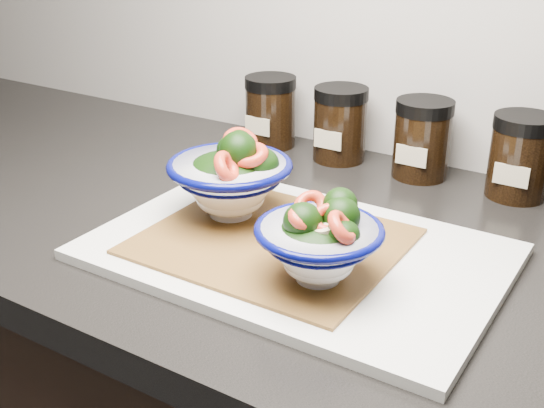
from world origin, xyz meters
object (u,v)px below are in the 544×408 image
Objects in this scene: spice_jar_a at (270,111)px; spice_jar_c at (422,139)px; spice_jar_d at (520,157)px; bowl_right at (320,241)px; cutting_board at (296,252)px; bowl_left at (232,176)px; spice_jar_b at (340,124)px.

spice_jar_a is 0.26m from spice_jar_c.
bowl_right is at bearing -106.45° from spice_jar_d.
spice_jar_c reaches higher than cutting_board.
bowl_left is 1.16× the size of bowl_right.
spice_jar_d reaches higher than bowl_right.
spice_jar_d is (0.11, 0.36, -0.00)m from bowl_right.
spice_jar_b is (-0.16, 0.36, -0.00)m from bowl_right.
cutting_board is 3.98× the size of spice_jar_b.
spice_jar_d is at bearing 61.79° from cutting_board.
spice_jar_b is 0.13m from spice_jar_c.
bowl_left is 0.31m from spice_jar_c.
bowl_right is 1.16× the size of spice_jar_c.
bowl_left reaches higher than spice_jar_c.
cutting_board is at bearing -95.19° from spice_jar_c.
spice_jar_a reaches higher than cutting_board.
spice_jar_a is at bearing 180.00° from spice_jar_b.
spice_jar_a and spice_jar_c have the same top height.
spice_jar_d reaches higher than cutting_board.
bowl_right is 1.16× the size of spice_jar_d.
bowl_left is 0.18m from bowl_right.
spice_jar_d is (0.27, 0.28, -0.01)m from bowl_left.
bowl_right is (0.06, -0.05, 0.05)m from cutting_board.
bowl_right is at bearing -85.17° from spice_jar_c.
cutting_board is 2.97× the size of bowl_left.
spice_jar_a is 1.00× the size of spice_jar_d.
spice_jar_b and spice_jar_c have the same top height.
bowl_right is (0.16, -0.08, -0.01)m from bowl_left.
bowl_left is at bearing -134.10° from spice_jar_d.
spice_jar_c is at bearing 64.39° from bowl_left.
cutting_board is at bearing -14.64° from bowl_left.
spice_jar_d is at bearing 73.55° from bowl_right.
spice_jar_b reaches higher than cutting_board.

